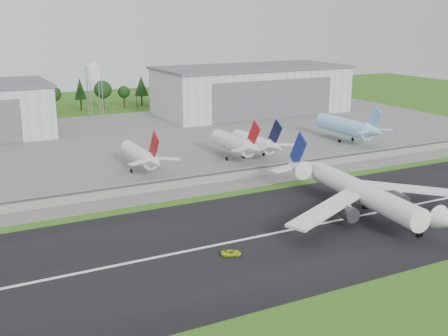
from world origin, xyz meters
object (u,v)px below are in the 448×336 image
parked_jet_navy (258,142)px  parked_jet_skyblue (349,127)px  parked_jet_red_a (142,156)px  parked_jet_red_b (237,144)px  main_airliner (365,198)px  ground_vehicle (231,253)px

parked_jet_navy → parked_jet_skyblue: parked_jet_skyblue is taller
parked_jet_red_a → parked_jet_navy: parked_jet_red_a is taller
parked_jet_red_b → parked_jet_navy: bearing=-0.4°
main_airliner → parked_jet_navy: main_airliner is taller
ground_vehicle → parked_jet_navy: bearing=-13.0°
ground_vehicle → parked_jet_navy: 88.94m
parked_jet_skyblue → ground_vehicle: bearing=-141.2°
main_airliner → parked_jet_red_a: main_airliner is taller
parked_jet_red_b → parked_jet_skyblue: parked_jet_skyblue is taller
ground_vehicle → parked_jet_red_b: size_ratio=0.14×
ground_vehicle → parked_jet_skyblue: (97.27, 78.24, 5.88)m
main_airliner → parked_jet_red_a: (-37.21, 66.95, 1.04)m
parked_jet_red_a → main_airliner: bearing=-60.9°
parked_jet_navy → parked_jet_red_b: bearing=179.6°
parked_jet_red_b → parked_jet_navy: size_ratio=1.00×
parked_jet_red_a → parked_jet_navy: size_ratio=1.00×
main_airliner → parked_jet_red_a: bearing=-54.4°
parked_jet_red_b → parked_jet_skyblue: (55.60, 5.05, 0.32)m
parked_jet_red_b → parked_jet_skyblue: 55.83m
main_airliner → ground_vehicle: main_airliner is taller
main_airliner → parked_jet_red_b: 67.03m
parked_jet_red_b → parked_jet_skyblue: size_ratio=0.84×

